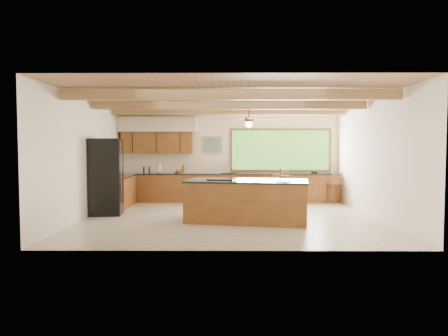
{
  "coord_description": "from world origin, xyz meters",
  "views": [
    {
      "loc": [
        -0.08,
        -9.96,
        1.77
      ],
      "look_at": [
        -0.15,
        0.8,
        1.2
      ],
      "focal_mm": 32.0,
      "sensor_mm": 36.0,
      "label": 1
    }
  ],
  "objects": [
    {
      "name": "bar_stool_a",
      "position": [
        0.28,
        1.55,
        0.58
      ],
      "size": [
        0.36,
        0.36,
        0.97
      ],
      "rotation": [
        0.0,
        0.0,
        -0.04
      ],
      "color": "brown",
      "rests_on": "ground"
    },
    {
      "name": "refrigerator",
      "position": [
        -3.22,
        0.4,
        0.99
      ],
      "size": [
        0.85,
        0.83,
        1.99
      ],
      "rotation": [
        0.0,
        0.0,
        0.1
      ],
      "color": "black",
      "rests_on": "ground"
    },
    {
      "name": "room_shell",
      "position": [
        -0.17,
        0.65,
        2.21
      ],
      "size": [
        7.27,
        6.54,
        3.02
      ],
      "color": "white",
      "rests_on": "ground"
    },
    {
      "name": "bar_stool_d",
      "position": [
        3.3,
        2.39,
        0.62
      ],
      "size": [
        0.47,
        0.47,
        1.05
      ],
      "rotation": [
        0.0,
        0.0,
        0.29
      ],
      "color": "brown",
      "rests_on": "ground"
    },
    {
      "name": "ground",
      "position": [
        0.0,
        0.0,
        0.0
      ],
      "size": [
        7.2,
        7.2,
        0.0
      ],
      "primitive_type": "plane",
      "color": "#BCB09C",
      "rests_on": "ground"
    },
    {
      "name": "bar_stool_c",
      "position": [
        1.54,
        1.54,
        0.7
      ],
      "size": [
        0.56,
        0.56,
        1.18
      ],
      "rotation": [
        0.0,
        0.0,
        0.42
      ],
      "color": "brown",
      "rests_on": "ground"
    },
    {
      "name": "counter_run",
      "position": [
        -0.82,
        2.52,
        0.46
      ],
      "size": [
        7.12,
        3.1,
        1.23
      ],
      "color": "brown",
      "rests_on": "ground"
    },
    {
      "name": "bar_stool_b",
      "position": [
        1.52,
        2.4,
        0.6
      ],
      "size": [
        0.41,
        0.41,
        1.01
      ],
      "rotation": [
        0.0,
        0.0,
        -0.14
      ],
      "color": "brown",
      "rests_on": "ground"
    },
    {
      "name": "island",
      "position": [
        0.4,
        -0.52,
        0.5
      ],
      "size": [
        3.02,
        1.8,
        1.01
      ],
      "rotation": [
        0.0,
        0.0,
        -0.17
      ],
      "color": "brown",
      "rests_on": "ground"
    }
  ]
}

